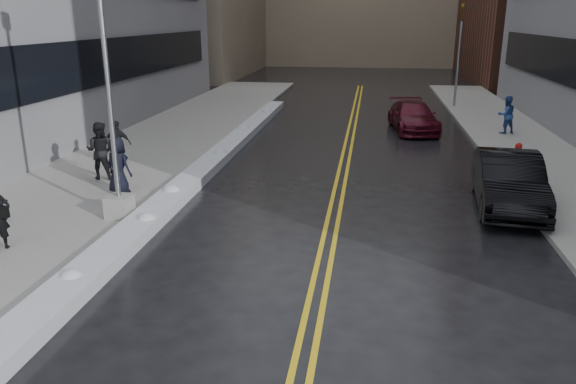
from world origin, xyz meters
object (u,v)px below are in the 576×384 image
at_px(traffic_signal, 459,52).
at_px(car_maroon, 413,117).
at_px(pedestrian_east, 506,115).
at_px(pedestrian_c, 118,166).
at_px(lamppost, 112,131).
at_px(pedestrian_d, 118,143).
at_px(car_black, 509,182).
at_px(pedestrian_b, 100,151).
at_px(fire_hydrant, 518,151).

xyz_separation_m(traffic_signal, car_maroon, (-3.00, -7.69, -2.70)).
height_order(traffic_signal, pedestrian_east, traffic_signal).
bearing_deg(car_maroon, pedestrian_c, -135.93).
relative_size(lamppost, pedestrian_d, 4.58).
relative_size(pedestrian_c, car_maroon, 0.37).
bearing_deg(car_black, pedestrian_east, 83.49).
xyz_separation_m(lamppost, traffic_signal, (11.80, 22.00, 0.87)).
xyz_separation_m(pedestrian_b, car_maroon, (11.03, 10.78, -0.42)).
distance_m(traffic_signal, pedestrian_c, 23.79).
distance_m(pedestrian_d, pedestrian_east, 17.52).
xyz_separation_m(fire_hydrant, pedestrian_d, (-14.71, -2.74, 0.43)).
bearing_deg(car_maroon, traffic_signal, 61.13).
bearing_deg(pedestrian_d, traffic_signal, -135.55).
relative_size(pedestrian_b, pedestrian_d, 1.16).
bearing_deg(pedestrian_east, car_maroon, -30.19).
height_order(fire_hydrant, car_black, car_black).
relative_size(lamppost, fire_hydrant, 10.45).
distance_m(fire_hydrant, pedestrian_c, 14.51).
relative_size(pedestrian_b, pedestrian_c, 1.09).
height_order(pedestrian_d, car_maroon, pedestrian_d).
height_order(pedestrian_b, pedestrian_d, pedestrian_b).
distance_m(pedestrian_c, pedestrian_east, 18.09).
bearing_deg(pedestrian_east, lamppost, 25.79).
relative_size(fire_hydrant, car_black, 0.15).
relative_size(traffic_signal, pedestrian_b, 3.09).
bearing_deg(car_maroon, fire_hydrant, -68.55).
height_order(fire_hydrant, traffic_signal, traffic_signal).
bearing_deg(car_maroon, car_black, -87.71).
distance_m(fire_hydrant, traffic_signal, 14.30).
bearing_deg(fire_hydrant, car_black, -106.04).
bearing_deg(fire_hydrant, lamppost, -146.96).
xyz_separation_m(lamppost, fire_hydrant, (12.30, 8.00, -1.98)).
xyz_separation_m(pedestrian_c, car_black, (11.72, 0.74, -0.23)).
xyz_separation_m(pedestrian_c, pedestrian_east, (13.92, 11.55, -0.01)).
relative_size(pedestrian_c, car_black, 0.36).
distance_m(pedestrian_b, car_maroon, 15.43).
height_order(lamppost, pedestrian_b, lamppost).
height_order(fire_hydrant, pedestrian_b, pedestrian_b).
bearing_deg(fire_hydrant, pedestrian_d, -169.45).
bearing_deg(pedestrian_b, car_maroon, -139.93).
bearing_deg(pedestrian_east, fire_hydrant, 62.35).
bearing_deg(lamppost, car_black, 14.46).
xyz_separation_m(fire_hydrant, traffic_signal, (-0.50, 14.00, 2.85)).
relative_size(pedestrian_d, car_black, 0.34).
bearing_deg(fire_hydrant, car_maroon, 119.00).
bearing_deg(lamppost, pedestrian_c, 114.26).
bearing_deg(pedestrian_b, lamppost, 117.98).
distance_m(traffic_signal, pedestrian_east, 8.82).
bearing_deg(lamppost, fire_hydrant, 33.04).
xyz_separation_m(traffic_signal, pedestrian_b, (-14.03, -18.47, -2.28)).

